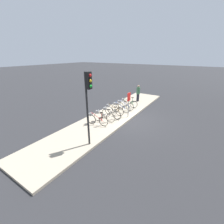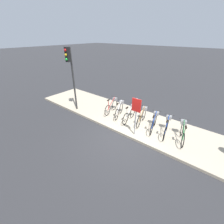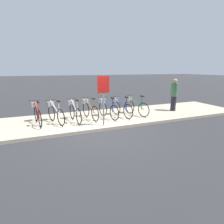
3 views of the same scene
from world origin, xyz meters
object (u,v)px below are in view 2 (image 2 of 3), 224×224
object	(u,v)px
parked_bicycle_5	(167,126)
traffic_light	(70,67)
parked_bicycle_2	(130,113)
parked_bicycle_6	(183,132)
parked_bicycle_0	(112,105)
parked_bicycle_4	(154,122)
parked_bicycle_3	(142,116)
sign_post	(136,111)
parked_bicycle_1	(120,109)

from	to	relation	value
parked_bicycle_5	traffic_light	bearing A→B (deg)	-169.06
parked_bicycle_2	parked_bicycle_6	xyz separation A→B (m)	(2.77, -0.00, 0.00)
parked_bicycle_0	parked_bicycle_4	distance (m)	2.82
parked_bicycle_3	sign_post	xyz separation A→B (m)	(0.25, -1.17, 0.83)
traffic_light	sign_post	bearing A→B (deg)	0.64
traffic_light	parked_bicycle_4	bearing A→B (deg)	12.42
parked_bicycle_0	parked_bicycle_4	world-z (taller)	same
parked_bicycle_2	parked_bicycle_3	bearing A→B (deg)	12.90
parked_bicycle_4	parked_bicycle_0	bearing A→B (deg)	176.59
parked_bicycle_3	parked_bicycle_5	size ratio (longest dim) A/B	1.00
parked_bicycle_5	sign_post	distance (m)	1.73
traffic_light	sign_post	distance (m)	4.51
parked_bicycle_6	traffic_light	distance (m)	6.62
parked_bicycle_3	traffic_light	bearing A→B (deg)	-163.26
parked_bicycle_4	parked_bicycle_6	xyz separation A→B (m)	(1.36, 0.01, 0.00)
parked_bicycle_2	parked_bicycle_4	xyz separation A→B (m)	(1.41, -0.01, 0.00)
parked_bicycle_5	traffic_light	size ratio (longest dim) A/B	0.41
parked_bicycle_3	parked_bicycle_5	bearing A→B (deg)	-6.79
parked_bicycle_4	parked_bicycle_5	distance (m)	0.64
sign_post	parked_bicycle_4	bearing A→B (deg)	63.65
parked_bicycle_1	parked_bicycle_4	bearing A→B (deg)	-1.79
parked_bicycle_1	sign_post	world-z (taller)	sign_post
parked_bicycle_1	parked_bicycle_4	size ratio (longest dim) A/B	0.97
sign_post	parked_bicycle_5	bearing A→B (deg)	41.39
parked_bicycle_2	parked_bicycle_6	world-z (taller)	same
parked_bicycle_5	traffic_light	xyz separation A→B (m)	(-5.43, -1.05, 2.21)
parked_bicycle_1	parked_bicycle_5	bearing A→B (deg)	-1.50
parked_bicycle_1	traffic_light	distance (m)	3.61
parked_bicycle_3	sign_post	world-z (taller)	sign_post
parked_bicycle_6	sign_post	world-z (taller)	sign_post
parked_bicycle_0	parked_bicycle_2	world-z (taller)	same
parked_bicycle_3	parked_bicycle_4	size ratio (longest dim) A/B	1.01
parked_bicycle_3	traffic_light	xyz separation A→B (m)	(-4.04, -1.21, 2.21)
parked_bicycle_3	parked_bicycle_5	xyz separation A→B (m)	(1.39, -0.17, 0.00)
parked_bicycle_5	traffic_light	world-z (taller)	traffic_light
parked_bicycle_5	sign_post	world-z (taller)	sign_post
sign_post	traffic_light	bearing A→B (deg)	-179.36
parked_bicycle_2	sign_post	world-z (taller)	sign_post
parked_bicycle_2	parked_bicycle_5	xyz separation A→B (m)	(2.05, -0.01, 0.00)
traffic_light	sign_post	world-z (taller)	traffic_light
parked_bicycle_3	parked_bicycle_6	xyz separation A→B (m)	(2.11, -0.15, 0.00)
parked_bicycle_0	sign_post	distance (m)	2.72
parked_bicycle_2	parked_bicycle_4	distance (m)	1.41
parked_bicycle_0	parked_bicycle_1	size ratio (longest dim) A/B	1.04
parked_bicycle_5	parked_bicycle_6	distance (m)	0.72
parked_bicycle_2	parked_bicycle_3	size ratio (longest dim) A/B	1.01
parked_bicycle_1	sign_post	distance (m)	2.15
parked_bicycle_1	parked_bicycle_0	bearing A→B (deg)	171.21
parked_bicycle_6	sign_post	bearing A→B (deg)	-151.39
parked_bicycle_1	parked_bicycle_2	bearing A→B (deg)	-4.51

